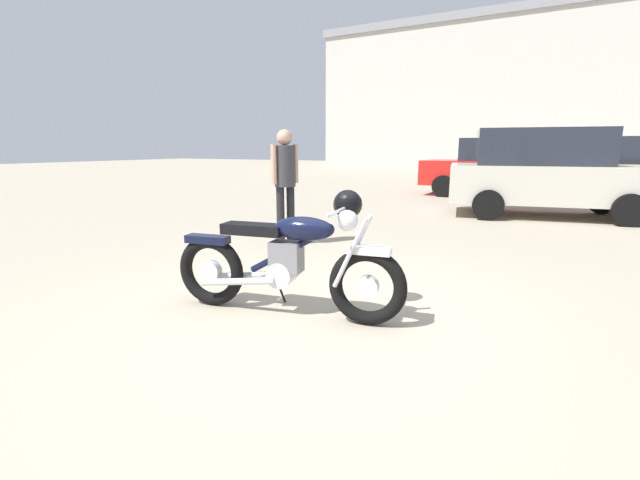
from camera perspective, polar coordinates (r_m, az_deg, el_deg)
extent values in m
plane|color=tan|center=(3.78, 0.87, -10.08)|extent=(80.00, 80.00, 0.00)
torus|color=black|center=(3.57, 6.14, -6.01)|extent=(0.65, 0.20, 0.64)
cylinder|color=silver|center=(3.57, 6.14, -6.01)|extent=(0.19, 0.10, 0.18)
torus|color=black|center=(4.11, -13.88, -3.88)|extent=(0.65, 0.20, 0.64)
cylinder|color=silver|center=(4.11, -13.88, -3.88)|extent=(0.19, 0.10, 0.18)
cube|color=silver|center=(3.49, 6.25, -1.32)|extent=(0.37, 0.18, 0.06)
cube|color=black|center=(4.05, -14.33, 0.09)|extent=(0.41, 0.18, 0.07)
cylinder|color=silver|center=(3.59, 4.54, -1.18)|extent=(0.29, 0.08, 0.58)
cylinder|color=silver|center=(3.45, 3.93, -1.71)|extent=(0.29, 0.08, 0.58)
sphere|color=silver|center=(3.49, 3.57, 2.51)|extent=(0.17, 0.17, 0.17)
cylinder|color=silver|center=(3.50, 2.31, 3.71)|extent=(0.11, 0.62, 0.03)
sphere|color=black|center=(3.78, 3.61, 4.62)|extent=(0.25, 0.25, 0.25)
cylinder|color=black|center=(3.69, -3.76, -1.21)|extent=(0.76, 0.16, 0.47)
ellipsoid|color=black|center=(3.61, -2.09, 1.47)|extent=(0.55, 0.29, 0.20)
cube|color=black|center=(3.80, -8.58, 1.41)|extent=(0.56, 0.27, 0.09)
cube|color=slate|center=(3.72, -4.37, -2.18)|extent=(0.28, 0.21, 0.26)
cylinder|color=silver|center=(3.78, -4.89, -4.34)|extent=(0.25, 0.23, 0.22)
cylinder|color=silver|center=(4.05, -9.26, -4.52)|extent=(0.70, 0.16, 0.14)
cylinder|color=silver|center=(3.88, -10.64, -5.30)|extent=(0.70, 0.16, 0.14)
cylinder|color=black|center=(4.02, -5.18, -6.30)|extent=(0.05, 0.24, 0.33)
cylinder|color=black|center=(6.41, -5.11, 3.02)|extent=(0.12, 0.12, 0.86)
cylinder|color=black|center=(6.51, -3.81, 3.18)|extent=(0.12, 0.12, 0.86)
cylinder|color=#333338|center=(6.39, -4.56, 9.50)|extent=(0.30, 0.30, 0.58)
cylinder|color=tan|center=(6.28, -6.00, 9.70)|extent=(0.08, 0.08, 0.55)
cylinder|color=tan|center=(6.50, -3.17, 9.82)|extent=(0.08, 0.08, 0.55)
sphere|color=tan|center=(6.38, -4.62, 13.09)|extent=(0.22, 0.22, 0.22)
cylinder|color=black|center=(14.75, 27.43, 6.29)|extent=(0.62, 0.21, 0.62)
cylinder|color=black|center=(13.03, 27.32, 5.73)|extent=(0.62, 0.21, 0.62)
cylinder|color=black|center=(15.01, 17.04, 7.17)|extent=(0.62, 0.21, 0.62)
cylinder|color=black|center=(13.33, 15.61, 6.72)|extent=(0.62, 0.21, 0.62)
cube|color=red|center=(13.94, 21.94, 8.00)|extent=(4.23, 1.80, 0.72)
cube|color=#232833|center=(13.92, 22.16, 10.79)|extent=(2.03, 1.60, 0.64)
cylinder|color=black|center=(11.32, 32.67, 4.38)|extent=(0.62, 0.28, 0.60)
cylinder|color=black|center=(9.75, 35.09, 3.18)|extent=(0.62, 0.28, 0.60)
cylinder|color=black|center=(10.94, 20.43, 5.32)|extent=(0.62, 0.28, 0.60)
cylinder|color=black|center=(9.31, 20.88, 4.25)|extent=(0.62, 0.28, 0.60)
cube|color=beige|center=(10.22, 27.55, 6.45)|extent=(4.11, 2.24, 0.76)
cube|color=#232833|center=(10.16, 26.55, 10.72)|extent=(2.61, 1.88, 0.72)
cylinder|color=black|center=(16.15, 26.29, 6.80)|extent=(0.65, 0.24, 0.64)
cylinder|color=black|center=(17.90, 26.67, 7.15)|extent=(0.65, 0.24, 0.64)
cube|color=black|center=(16.98, 31.69, 7.72)|extent=(4.79, 2.00, 0.74)
cube|color=#232833|center=(16.98, 32.97, 9.98)|extent=(3.58, 1.78, 0.68)
cube|color=beige|center=(35.23, 22.24, 16.02)|extent=(22.64, 12.62, 8.92)
cube|color=gray|center=(35.94, 22.88, 23.49)|extent=(22.96, 12.94, 0.50)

